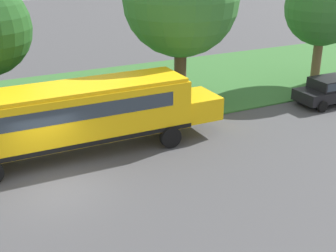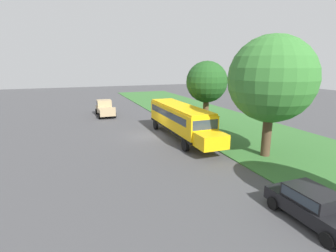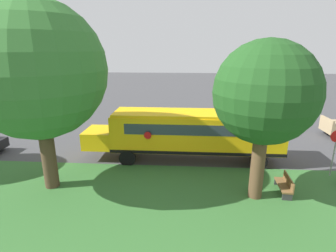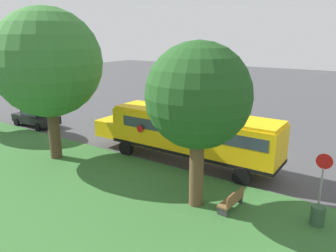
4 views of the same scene
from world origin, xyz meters
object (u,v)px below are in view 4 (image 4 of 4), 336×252
(oak_tree_beside_bus, at_px, (197,94))
(park_bench, at_px, (232,201))
(car_black_nearest, at_px, (36,116))
(trash_bin, at_px, (317,216))
(oak_tree_roadside_mid, at_px, (49,62))
(car_white_middle, at_px, (41,97))
(school_bus, at_px, (188,132))
(stop_sign, at_px, (322,176))

(oak_tree_beside_bus, xyz_separation_m, park_bench, (0.47, -1.62, -4.69))
(car_black_nearest, xyz_separation_m, trash_bin, (-3.03, -22.95, -0.43))
(car_black_nearest, distance_m, oak_tree_roadside_mid, 10.11)
(car_white_middle, relative_size, oak_tree_beside_bus, 0.60)
(car_black_nearest, relative_size, oak_tree_roadside_mid, 0.48)
(school_bus, xyz_separation_m, car_white_middle, (5.51, 22.14, -1.05))
(car_white_middle, bearing_deg, park_bench, -109.44)
(stop_sign, bearing_deg, school_bus, 76.32)
(school_bus, relative_size, oak_tree_roadside_mid, 1.35)
(car_black_nearest, xyz_separation_m, park_bench, (-3.82, -19.57, -0.40))
(stop_sign, bearing_deg, oak_tree_roadside_mid, 98.09)
(oak_tree_beside_bus, distance_m, stop_sign, 6.42)
(school_bus, height_order, park_bench, school_bus)
(oak_tree_beside_bus, distance_m, park_bench, 4.98)
(oak_tree_roadside_mid, xyz_separation_m, stop_sign, (2.13, -15.01, -4.29))
(trash_bin, bearing_deg, park_bench, 103.19)
(school_bus, relative_size, car_white_middle, 2.82)
(car_black_nearest, distance_m, oak_tree_beside_bus, 18.95)
(park_bench, bearing_deg, oak_tree_beside_bus, 106.13)
(car_black_nearest, bearing_deg, oak_tree_roadside_mid, -116.86)
(car_black_nearest, xyz_separation_m, stop_sign, (-1.80, -22.78, 0.86))
(car_black_nearest, bearing_deg, stop_sign, -94.52)
(oak_tree_roadside_mid, distance_m, park_bench, 13.04)
(car_white_middle, relative_size, stop_sign, 1.61)
(car_black_nearest, distance_m, car_white_middle, 9.06)
(car_white_middle, distance_m, park_bench, 28.31)
(school_bus, distance_m, oak_tree_beside_bus, 6.19)
(school_bus, bearing_deg, stop_sign, -103.68)
(oak_tree_roadside_mid, bearing_deg, park_bench, -89.45)
(oak_tree_beside_bus, distance_m, trash_bin, 6.98)
(stop_sign, bearing_deg, oak_tree_beside_bus, 117.26)
(park_bench, bearing_deg, oak_tree_roadside_mid, 90.55)
(oak_tree_roadside_mid, distance_m, stop_sign, 15.76)
(car_white_middle, bearing_deg, school_bus, -103.97)
(school_bus, xyz_separation_m, car_black_nearest, (-0.09, 15.01, -1.05))
(car_white_middle, relative_size, oak_tree_roadside_mid, 0.48)
(park_bench, xyz_separation_m, trash_bin, (0.79, -3.38, -0.02))
(oak_tree_beside_bus, bearing_deg, trash_bin, -75.85)
(school_bus, xyz_separation_m, trash_bin, (-3.12, -7.94, -1.47))
(oak_tree_beside_bus, bearing_deg, oak_tree_roadside_mid, 88.01)
(oak_tree_beside_bus, height_order, oak_tree_roadside_mid, oak_tree_roadside_mid)
(park_bench, bearing_deg, trash_bin, -76.81)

